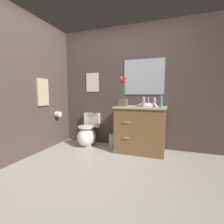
# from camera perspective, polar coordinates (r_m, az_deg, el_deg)

# --- Properties ---
(ground_plane) EXTENTS (9.12, 9.12, 0.00)m
(ground_plane) POSITION_cam_1_polar(r_m,az_deg,el_deg) (2.35, -7.13, -21.68)
(ground_plane) COLOR #B2ADA3
(wall_back) EXTENTS (4.25, 0.05, 2.50)m
(wall_back) POSITION_cam_1_polar(r_m,az_deg,el_deg) (3.43, 7.06, 8.70)
(wall_back) COLOR #4C3D38
(wall_back) RESTS_ON ground_plane
(wall_left) EXTENTS (0.05, 4.10, 2.50)m
(wall_left) POSITION_cam_1_polar(r_m,az_deg,el_deg) (3.28, -26.27, 8.22)
(wall_left) COLOR #4C3D38
(wall_left) RESTS_ON ground_plane
(toilet) EXTENTS (0.38, 0.59, 0.69)m
(toilet) POSITION_cam_1_polar(r_m,az_deg,el_deg) (3.56, -8.64, -7.74)
(toilet) COLOR white
(toilet) RESTS_ON ground_plane
(vanity_cabinet) EXTENTS (0.94, 0.56, 1.06)m
(vanity_cabinet) POSITION_cam_1_polar(r_m,az_deg,el_deg) (3.13, 10.03, -5.86)
(vanity_cabinet) COLOR brown
(vanity_cabinet) RESTS_ON ground_plane
(flower_vase) EXTENTS (0.14, 0.14, 0.55)m
(flower_vase) POSITION_cam_1_polar(r_m,az_deg,el_deg) (3.04, 4.00, 5.62)
(flower_vase) COLOR brown
(flower_vase) RESTS_ON vanity_cabinet
(soap_bottle) EXTENTS (0.05, 0.05, 0.18)m
(soap_bottle) POSITION_cam_1_polar(r_m,az_deg,el_deg) (3.10, 14.83, 3.38)
(soap_bottle) COLOR #B28CBF
(soap_bottle) RESTS_ON vanity_cabinet
(lotion_bottle) EXTENTS (0.06, 0.06, 0.19)m
(lotion_bottle) POSITION_cam_1_polar(r_m,az_deg,el_deg) (2.93, 11.09, 3.44)
(lotion_bottle) COLOR #B28CBF
(lotion_bottle) RESTS_ON vanity_cabinet
(hand_wash_bottle) EXTENTS (0.05, 0.05, 0.21)m
(hand_wash_bottle) POSITION_cam_1_polar(r_m,az_deg,el_deg) (2.89, 17.01, 3.41)
(hand_wash_bottle) COLOR teal
(hand_wash_bottle) RESTS_ON vanity_cabinet
(trash_bin) EXTENTS (0.18, 0.18, 0.27)m
(trash_bin) POSITION_cam_1_polar(r_m,az_deg,el_deg) (3.45, 0.41, -9.99)
(trash_bin) COLOR #B7B7BC
(trash_bin) RESTS_ON ground_plane
(wall_poster) EXTENTS (0.30, 0.01, 0.42)m
(wall_poster) POSITION_cam_1_polar(r_m,az_deg,el_deg) (3.71, -6.94, 10.36)
(wall_poster) COLOR silver
(wall_mirror) EXTENTS (0.80, 0.01, 0.70)m
(wall_mirror) POSITION_cam_1_polar(r_m,az_deg,el_deg) (3.37, 11.17, 12.09)
(wall_mirror) COLOR #B2BCC6
(hanging_towel) EXTENTS (0.03, 0.28, 0.52)m
(hanging_towel) POSITION_cam_1_polar(r_m,az_deg,el_deg) (3.39, -23.29, 6.46)
(hanging_towel) COLOR tan
(toilet_paper_roll) EXTENTS (0.11, 0.11, 0.11)m
(toilet_paper_roll) POSITION_cam_1_polar(r_m,az_deg,el_deg) (3.65, -18.54, -0.69)
(toilet_paper_roll) COLOR white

